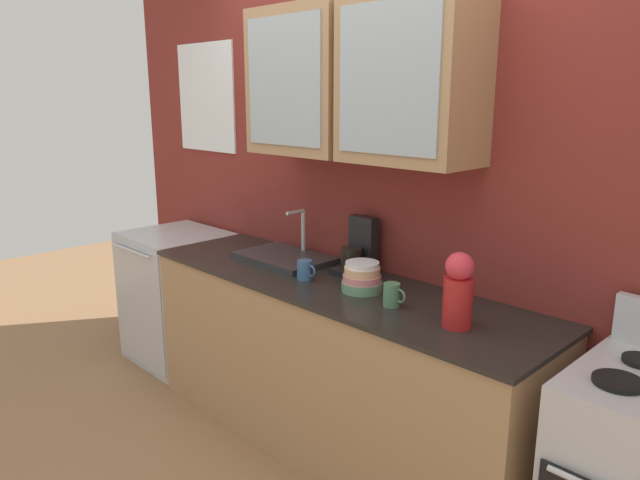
% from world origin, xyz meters
% --- Properties ---
extents(ground_plane, '(10.00, 10.00, 0.00)m').
position_xyz_m(ground_plane, '(0.00, 0.00, 0.00)').
color(ground_plane, '#936B47').
extents(back_wall_unit, '(4.49, 0.44, 2.59)m').
position_xyz_m(back_wall_unit, '(-0.01, 0.32, 1.41)').
color(back_wall_unit, maroon).
rests_on(back_wall_unit, ground_plane).
extents(counter, '(2.26, 0.64, 0.88)m').
position_xyz_m(counter, '(0.00, 0.00, 0.44)').
color(counter, '#A87F56').
rests_on(counter, ground_plane).
extents(sink_faucet, '(0.53, 0.35, 0.27)m').
position_xyz_m(sink_faucet, '(-0.46, 0.09, 0.90)').
color(sink_faucet, '#2D2D30').
rests_on(sink_faucet, counter).
extents(bowl_stack, '(0.19, 0.19, 0.14)m').
position_xyz_m(bowl_stack, '(0.19, -0.00, 0.95)').
color(bowl_stack, '#669972').
rests_on(bowl_stack, counter).
extents(vase, '(0.12, 0.12, 0.30)m').
position_xyz_m(vase, '(0.75, -0.06, 1.03)').
color(vase, '#B21E1E').
rests_on(vase, counter).
extents(cup_near_sink, '(0.11, 0.08, 0.10)m').
position_xyz_m(cup_near_sink, '(-0.12, -0.07, 0.93)').
color(cup_near_sink, '#38608C').
rests_on(cup_near_sink, counter).
extents(cup_near_bowls, '(0.11, 0.07, 0.10)m').
position_xyz_m(cup_near_bowls, '(0.42, -0.06, 0.94)').
color(cup_near_bowls, '#4C7F59').
rests_on(cup_near_bowls, counter).
extents(dishwasher, '(0.63, 0.62, 0.88)m').
position_xyz_m(dishwasher, '(-1.46, -0.00, 0.44)').
color(dishwasher, silver).
rests_on(dishwasher, ground_plane).
extents(coffee_maker, '(0.17, 0.20, 0.29)m').
position_xyz_m(coffee_maker, '(-0.01, 0.20, 0.99)').
color(coffee_maker, black).
rests_on(coffee_maker, counter).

